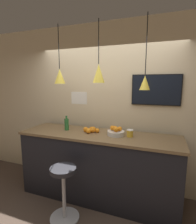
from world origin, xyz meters
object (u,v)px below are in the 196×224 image
juice_bottle (67,124)px  spread_jar (130,133)px  bar_stool (64,185)px  fruit_bowl (116,132)px  mounted_tv (156,90)px

juice_bottle → spread_jar: (1.08, 0.00, -0.05)m
bar_stool → fruit_bowl: 1.06m
bar_stool → fruit_bowl: bearing=49.5°
bar_stool → juice_bottle: bearing=115.7°
fruit_bowl → mounted_tv: 0.92m
spread_jar → mounted_tv: (0.32, 0.40, 0.63)m
juice_bottle → spread_jar: juice_bottle is taller
spread_jar → fruit_bowl: bearing=-179.7°
bar_stool → juice_bottle: size_ratio=3.12×
mounted_tv → fruit_bowl: bearing=-143.5°
bar_stool → spread_jar: spread_jar is taller
fruit_bowl → mounted_tv: (0.54, 0.40, 0.63)m
juice_bottle → mounted_tv: (1.40, 0.40, 0.58)m
fruit_bowl → juice_bottle: juice_bottle is taller
fruit_bowl → juice_bottle: (-0.86, 0.00, 0.05)m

